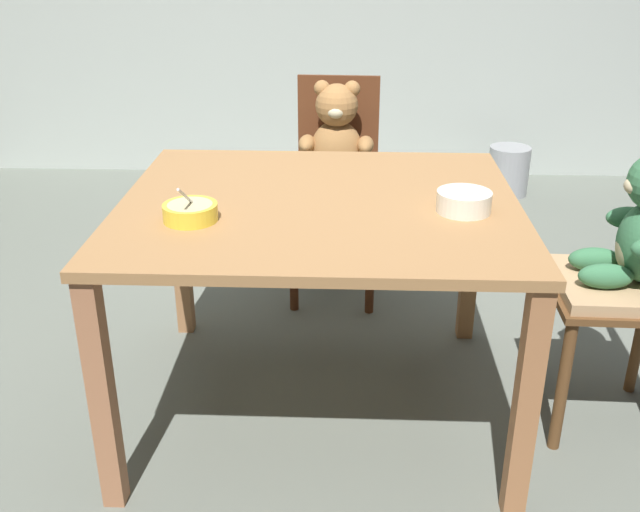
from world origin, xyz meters
The scene contains 7 objects.
ground_plane centered at (0.00, 0.00, -0.02)m, with size 5.20×5.20×0.04m.
dining_table centered at (0.00, 0.00, 0.63)m, with size 1.17×1.03×0.72m.
teddy_chair_near_right centered at (0.94, -0.03, 0.59)m, with size 0.40×0.39×0.91m.
teddy_chair_far_center centered at (0.03, 0.87, 0.59)m, with size 0.39×0.42×0.90m.
porridge_bowl_yellow_near_left centered at (-0.35, -0.17, 0.75)m, with size 0.15×0.16×0.12m.
porridge_bowl_white_near_right centered at (0.41, -0.07, 0.75)m, with size 0.15×0.15×0.06m.
metal_pail centered at (1.02, 2.15, 0.14)m, with size 0.24×0.24×0.28m, color #93969B.
Camera 1 is at (0.09, -2.03, 1.46)m, focal length 41.13 mm.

